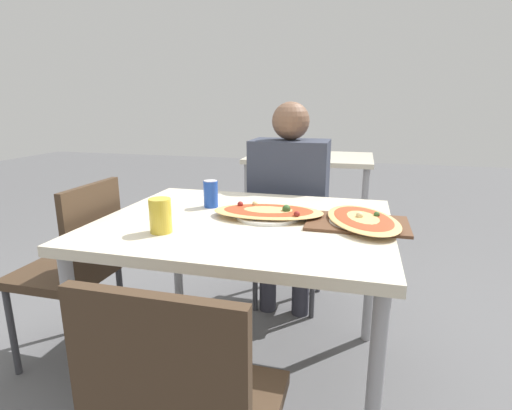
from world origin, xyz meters
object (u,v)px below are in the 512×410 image
(chair_far_seated, at_px, (291,221))
(soda_can, at_px, (211,194))
(pizza_second, at_px, (363,220))
(chair_side_left, at_px, (76,263))
(drink_glass, at_px, (160,216))
(person_seated, at_px, (289,190))
(dining_table, at_px, (245,235))
(pizza_main, at_px, (268,212))

(chair_far_seated, bearing_deg, soda_can, 67.87)
(chair_far_seated, height_order, pizza_second, chair_far_seated)
(chair_side_left, xyz_separation_m, pizza_second, (1.26, 0.14, 0.26))
(drink_glass, height_order, pizza_second, drink_glass)
(person_seated, relative_size, drink_glass, 9.47)
(pizza_second, bearing_deg, dining_table, -175.00)
(drink_glass, bearing_deg, dining_table, 43.52)
(dining_table, height_order, pizza_second, pizza_second)
(pizza_main, bearing_deg, pizza_second, -2.41)
(chair_far_seated, xyz_separation_m, pizza_second, (0.41, -0.78, 0.26))
(chair_far_seated, relative_size, pizza_second, 1.76)
(dining_table, xyz_separation_m, soda_can, (-0.21, 0.15, 0.13))
(drink_glass, xyz_separation_m, pizza_second, (0.73, 0.28, -0.04))
(pizza_main, xyz_separation_m, drink_glass, (-0.34, -0.30, 0.04))
(pizza_main, bearing_deg, chair_side_left, -170.02)
(soda_can, xyz_separation_m, pizza_second, (0.68, -0.11, -0.04))
(dining_table, distance_m, drink_glass, 0.38)
(dining_table, height_order, chair_side_left, chair_side_left)
(pizza_main, height_order, drink_glass, drink_glass)
(dining_table, height_order, person_seated, person_seated)
(chair_far_seated, distance_m, soda_can, 0.78)
(soda_can, height_order, drink_glass, drink_glass)
(pizza_second, bearing_deg, chair_side_left, -173.80)
(drink_glass, distance_m, pizza_second, 0.78)
(dining_table, relative_size, chair_side_left, 1.35)
(soda_can, distance_m, pizza_second, 0.69)
(dining_table, xyz_separation_m, pizza_second, (0.47, 0.04, 0.09))
(person_seated, height_order, pizza_second, person_seated)
(chair_side_left, height_order, soda_can, chair_side_left)
(chair_side_left, bearing_deg, person_seated, -46.45)
(person_seated, distance_m, soda_can, 0.62)
(chair_far_seated, xyz_separation_m, drink_glass, (-0.32, -1.06, 0.31))
(chair_far_seated, xyz_separation_m, pizza_main, (0.03, -0.76, 0.26))
(person_seated, bearing_deg, dining_table, 85.21)
(dining_table, xyz_separation_m, chair_side_left, (-0.78, -0.10, -0.17))
(person_seated, bearing_deg, pizza_main, 92.41)
(drink_glass, bearing_deg, pizza_main, 41.31)
(person_seated, height_order, soda_can, person_seated)
(chair_side_left, bearing_deg, pizza_second, -83.80)
(pizza_main, distance_m, pizza_second, 0.39)
(chair_side_left, height_order, drink_glass, chair_side_left)
(person_seated, relative_size, pizza_main, 2.51)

